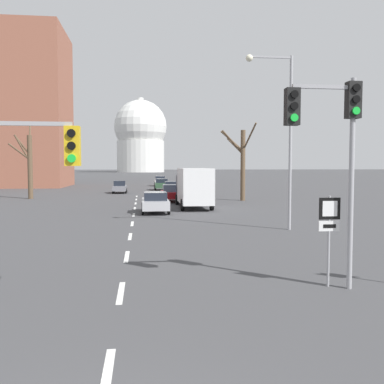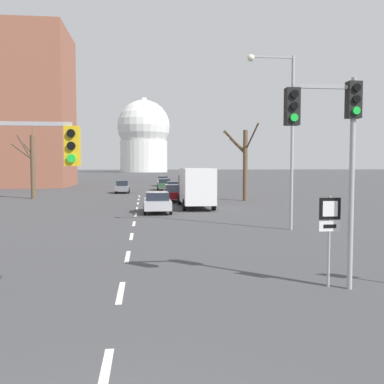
% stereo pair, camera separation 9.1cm
% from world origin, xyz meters
% --- Properties ---
extents(lane_stripe_0, '(0.16, 2.00, 0.01)m').
position_xyz_m(lane_stripe_0, '(0.00, 2.76, 0.00)').
color(lane_stripe_0, silver).
rests_on(lane_stripe_0, ground_plane).
extents(lane_stripe_1, '(0.16, 2.00, 0.01)m').
position_xyz_m(lane_stripe_1, '(0.00, 7.26, 0.00)').
color(lane_stripe_1, silver).
rests_on(lane_stripe_1, ground_plane).
extents(lane_stripe_2, '(0.16, 2.00, 0.01)m').
position_xyz_m(lane_stripe_2, '(0.00, 11.76, 0.00)').
color(lane_stripe_2, silver).
rests_on(lane_stripe_2, ground_plane).
extents(lane_stripe_3, '(0.16, 2.00, 0.01)m').
position_xyz_m(lane_stripe_3, '(0.00, 16.26, 0.00)').
color(lane_stripe_3, silver).
rests_on(lane_stripe_3, ground_plane).
extents(lane_stripe_4, '(0.16, 2.00, 0.01)m').
position_xyz_m(lane_stripe_4, '(0.00, 20.76, 0.00)').
color(lane_stripe_4, silver).
rests_on(lane_stripe_4, ground_plane).
extents(lane_stripe_5, '(0.16, 2.00, 0.01)m').
position_xyz_m(lane_stripe_5, '(0.00, 25.26, 0.00)').
color(lane_stripe_5, silver).
rests_on(lane_stripe_5, ground_plane).
extents(lane_stripe_6, '(0.16, 2.00, 0.01)m').
position_xyz_m(lane_stripe_6, '(0.00, 29.76, 0.00)').
color(lane_stripe_6, silver).
rests_on(lane_stripe_6, ground_plane).
extents(lane_stripe_7, '(0.16, 2.00, 0.01)m').
position_xyz_m(lane_stripe_7, '(0.00, 34.26, 0.00)').
color(lane_stripe_7, silver).
rests_on(lane_stripe_7, ground_plane).
extents(lane_stripe_8, '(0.16, 2.00, 0.01)m').
position_xyz_m(lane_stripe_8, '(0.00, 38.76, 0.00)').
color(lane_stripe_8, silver).
rests_on(lane_stripe_8, ground_plane).
extents(lane_stripe_9, '(0.16, 2.00, 0.01)m').
position_xyz_m(lane_stripe_9, '(0.00, 43.26, 0.00)').
color(lane_stripe_9, silver).
rests_on(lane_stripe_9, ground_plane).
extents(traffic_signal_near_right, '(2.03, 0.34, 5.64)m').
position_xyz_m(traffic_signal_near_right, '(5.57, 6.90, 4.27)').
color(traffic_signal_near_right, '#9E9EA3').
rests_on(traffic_signal_near_right, ground_plane).
extents(traffic_signal_near_left, '(2.34, 0.34, 4.58)m').
position_xyz_m(traffic_signal_near_left, '(-2.36, 6.72, 3.47)').
color(traffic_signal_near_left, '#9E9EA3').
rests_on(traffic_signal_near_left, ground_plane).
extents(route_sign_post, '(0.60, 0.08, 2.51)m').
position_xyz_m(route_sign_post, '(5.66, 7.17, 1.71)').
color(route_sign_post, '#9E9EA3').
rests_on(route_sign_post, ground_plane).
extents(street_lamp_right, '(2.47, 0.36, 8.95)m').
position_xyz_m(street_lamp_right, '(7.78, 17.52, 5.47)').
color(street_lamp_right, '#9E9EA3').
rests_on(street_lamp_right, ground_plane).
extents(sedan_near_left, '(1.85, 3.97, 1.65)m').
position_xyz_m(sedan_near_left, '(3.56, 67.47, 0.82)').
color(sedan_near_left, silver).
rests_on(sedan_near_left, ground_plane).
extents(sedan_near_right, '(1.93, 4.10, 1.60)m').
position_xyz_m(sedan_near_right, '(3.31, 35.84, 0.82)').
color(sedan_near_right, maroon).
rests_on(sedan_near_right, ground_plane).
extents(sedan_mid_centre, '(1.94, 4.20, 1.49)m').
position_xyz_m(sedan_mid_centre, '(1.51, 26.41, 0.76)').
color(sedan_mid_centre, '#B7B7BC').
rests_on(sedan_mid_centre, ground_plane).
extents(sedan_far_left, '(1.81, 4.09, 1.61)m').
position_xyz_m(sedan_far_left, '(3.85, 43.54, 0.80)').
color(sedan_far_left, black).
rests_on(sedan_far_left, ground_plane).
extents(sedan_far_right, '(1.69, 3.83, 1.54)m').
position_xyz_m(sedan_far_right, '(-2.13, 49.12, 0.77)').
color(sedan_far_right, slate).
rests_on(sedan_far_right, ground_plane).
extents(sedan_distant_centre, '(1.92, 3.91, 1.57)m').
position_xyz_m(sedan_distant_centre, '(3.27, 55.18, 0.81)').
color(sedan_distant_centre, '#2D4C33').
rests_on(sedan_distant_centre, ground_plane).
extents(delivery_truck, '(2.44, 7.20, 3.14)m').
position_xyz_m(delivery_truck, '(4.65, 29.75, 1.70)').
color(delivery_truck, '#333842').
rests_on(delivery_truck, ground_plane).
extents(bare_tree_left_near, '(2.07, 2.21, 7.51)m').
position_xyz_m(bare_tree_left_near, '(-10.76, 40.95, 3.56)').
color(bare_tree_left_near, brown).
rests_on(bare_tree_left_near, ground_plane).
extents(bare_tree_right_near, '(3.16, 4.05, 7.29)m').
position_xyz_m(bare_tree_right_near, '(10.09, 36.19, 3.79)').
color(bare_tree_right_near, brown).
rests_on(bare_tree_right_near, ground_plane).
extents(capitol_dome, '(28.37, 28.37, 40.07)m').
position_xyz_m(capitol_dome, '(0.00, 231.07, 19.52)').
color(capitol_dome, silver).
rests_on(capitol_dome, ground_plane).
extents(apartment_block_left, '(18.00, 14.00, 24.91)m').
position_xyz_m(apartment_block_left, '(-20.49, 68.02, 12.45)').
color(apartment_block_left, '#935642').
rests_on(apartment_block_left, ground_plane).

